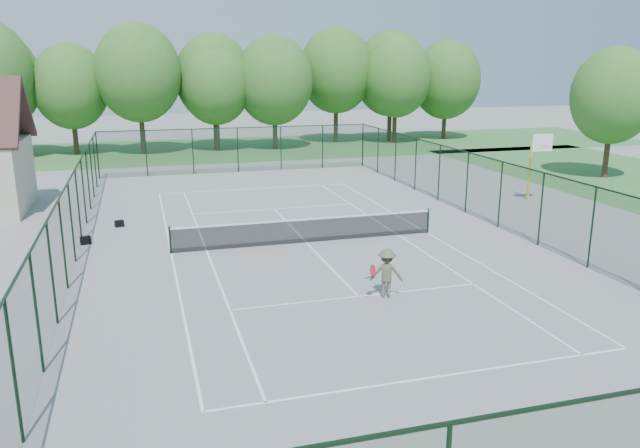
{
  "coord_description": "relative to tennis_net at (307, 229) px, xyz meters",
  "views": [
    {
      "loc": [
        -6.39,
        -24.01,
        7.25
      ],
      "look_at": [
        0.0,
        -2.0,
        1.3
      ],
      "focal_mm": 35.0,
      "sensor_mm": 36.0,
      "label": 1
    }
  ],
  "objects": [
    {
      "name": "grass_far",
      "position": [
        0.0,
        30.0,
        -0.57
      ],
      "size": [
        80.0,
        16.0,
        0.01
      ],
      "primitive_type": "cube",
      "color": "#3D7B39",
      "rests_on": "ground"
    },
    {
      "name": "tennis_net",
      "position": [
        0.0,
        0.0,
        0.0
      ],
      "size": [
        11.08,
        0.08,
        1.1
      ],
      "color": "black",
      "rests_on": "ground"
    },
    {
      "name": "tree_side",
      "position": [
        22.57,
        9.31,
        4.64
      ],
      "size": [
        5.22,
        5.22,
        8.27
      ],
      "color": "#462F21",
      "rests_on": "ground"
    },
    {
      "name": "basketball_goal",
      "position": [
        13.82,
        4.36,
        1.99
      ],
      "size": [
        1.2,
        1.43,
        3.65
      ],
      "color": "gold",
      "rests_on": "ground"
    },
    {
      "name": "ground",
      "position": [
        0.0,
        0.0,
        -0.58
      ],
      "size": [
        140.0,
        140.0,
        0.0
      ],
      "primitive_type": "plane",
      "color": "gray",
      "rests_on": "ground"
    },
    {
      "name": "sports_bag_b",
      "position": [
        -7.52,
        4.87,
        -0.43
      ],
      "size": [
        0.44,
        0.33,
        0.3
      ],
      "primitive_type": "cube",
      "rotation": [
        0.0,
        0.0,
        0.28
      ],
      "color": "black",
      "rests_on": "ground"
    },
    {
      "name": "sports_bag_a",
      "position": [
        -8.79,
        2.33,
        -0.41
      ],
      "size": [
        0.46,
        0.33,
        0.33
      ],
      "primitive_type": "cube",
      "rotation": [
        0.0,
        0.0,
        0.23
      ],
      "color": "black",
      "rests_on": "ground"
    },
    {
      "name": "fence_enclosure",
      "position": [
        0.0,
        0.0,
        0.98
      ],
      "size": [
        18.05,
        36.05,
        3.02
      ],
      "color": "#16351D",
      "rests_on": "ground"
    },
    {
      "name": "tree_line_far",
      "position": [
        0.0,
        30.0,
        5.42
      ],
      "size": [
        39.4,
        6.4,
        9.7
      ],
      "color": "#462F21",
      "rests_on": "ground"
    },
    {
      "name": "tennis_player",
      "position": [
        0.84,
        -6.65,
        0.22
      ],
      "size": [
        1.84,
        0.94,
        1.59
      ],
      "color": "#51573F",
      "rests_on": "ground"
    },
    {
      "name": "court_lines",
      "position": [
        0.0,
        0.0,
        -0.57
      ],
      "size": [
        11.05,
        23.85,
        0.01
      ],
      "color": "white",
      "rests_on": "ground"
    }
  ]
}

